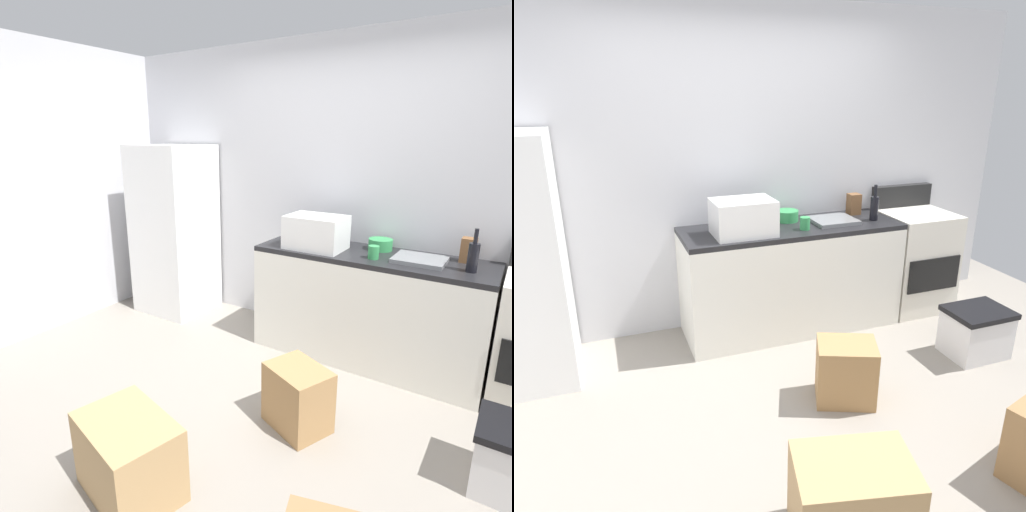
# 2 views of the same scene
# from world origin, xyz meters

# --- Properties ---
(ground_plane) EXTENTS (6.00, 6.00, 0.00)m
(ground_plane) POSITION_xyz_m (0.00, 0.00, 0.00)
(ground_plane) COLOR gray
(wall_back) EXTENTS (5.00, 0.10, 2.60)m
(wall_back) POSITION_xyz_m (0.00, 1.55, 1.30)
(wall_back) COLOR silver
(wall_back) RESTS_ON ground_plane
(wall_left) EXTENTS (0.10, 3.20, 2.60)m
(wall_left) POSITION_xyz_m (-2.45, 0.00, 1.30)
(wall_left) COLOR silver
(wall_left) RESTS_ON ground_plane
(kitchen_counter) EXTENTS (1.80, 0.60, 0.90)m
(kitchen_counter) POSITION_xyz_m (0.30, 1.20, 0.45)
(kitchen_counter) COLOR silver
(kitchen_counter) RESTS_ON ground_plane
(refrigerator) EXTENTS (0.68, 0.66, 1.70)m
(refrigerator) POSITION_xyz_m (-1.75, 1.15, 0.85)
(refrigerator) COLOR white
(refrigerator) RESTS_ON ground_plane
(microwave) EXTENTS (0.46, 0.34, 0.27)m
(microwave) POSITION_xyz_m (-0.14, 1.11, 1.04)
(microwave) COLOR white
(microwave) RESTS_ON kitchen_counter
(sink_basin) EXTENTS (0.36, 0.32, 0.03)m
(sink_basin) POSITION_xyz_m (0.67, 1.19, 0.92)
(sink_basin) COLOR slate
(sink_basin) RESTS_ON kitchen_counter
(wine_bottle) EXTENTS (0.07, 0.07, 0.30)m
(wine_bottle) POSITION_xyz_m (1.01, 1.13, 1.01)
(wine_bottle) COLOR black
(wine_bottle) RESTS_ON kitchen_counter
(coffee_mug) EXTENTS (0.08, 0.08, 0.10)m
(coffee_mug) POSITION_xyz_m (0.36, 1.07, 0.95)
(coffee_mug) COLOR #338C4C
(coffee_mug) RESTS_ON kitchen_counter
(knife_block) EXTENTS (0.10, 0.10, 0.18)m
(knife_block) POSITION_xyz_m (0.96, 1.36, 0.99)
(knife_block) COLOR brown
(knife_block) RESTS_ON kitchen_counter
(mixing_bowl) EXTENTS (0.19, 0.19, 0.09)m
(mixing_bowl) POSITION_xyz_m (0.32, 1.36, 0.95)
(mixing_bowl) COLOR #338C4C
(mixing_bowl) RESTS_ON kitchen_counter
(cardboard_box_large) EXTENTS (0.61, 0.49, 0.42)m
(cardboard_box_large) POSITION_xyz_m (-0.24, -0.80, 0.21)
(cardboard_box_large) COLOR tan
(cardboard_box_large) RESTS_ON ground_plane
(cardboard_box_medium) EXTENTS (0.46, 0.42, 0.41)m
(cardboard_box_medium) POSITION_xyz_m (0.24, 0.12, 0.20)
(cardboard_box_medium) COLOR #A37A4C
(cardboard_box_medium) RESTS_ON ground_plane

